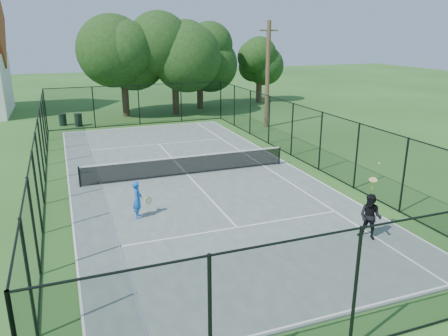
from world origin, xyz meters
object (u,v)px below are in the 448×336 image
object	(u,v)px
player_blue	(138,199)
player_black	(370,217)
tennis_net	(187,165)
trash_bin_left	(63,120)
utility_pole	(268,74)
trash_bin_right	(78,120)

from	to	relation	value
player_blue	player_black	bearing A→B (deg)	-32.75
tennis_net	player_blue	distance (m)	5.28
tennis_net	trash_bin_left	bearing A→B (deg)	110.29
utility_pole	player_black	distance (m)	18.60
player_blue	trash_bin_left	bearing A→B (deg)	96.93
trash_bin_right	utility_pole	size ratio (longest dim) A/B	0.13
player_blue	player_black	size ratio (longest dim) A/B	0.57
trash_bin_right	player_black	size ratio (longest dim) A/B	0.37
utility_pole	player_blue	size ratio (longest dim) A/B	5.23
trash_bin_left	utility_pole	world-z (taller)	utility_pole
player_blue	trash_bin_right	bearing A→B (deg)	93.79
utility_pole	player_black	xyz separation A→B (m)	(-4.76, -17.74, -2.95)
player_blue	player_black	world-z (taller)	player_black
trash_bin_right	utility_pole	distance (m)	14.30
trash_bin_left	trash_bin_right	world-z (taller)	trash_bin_right
tennis_net	player_blue	bearing A→B (deg)	-126.37
tennis_net	trash_bin_left	size ratio (longest dim) A/B	11.33
trash_bin_left	utility_pole	size ratio (longest dim) A/B	0.12
trash_bin_left	player_black	bearing A→B (deg)	-68.41
trash_bin_right	player_blue	xyz separation A→B (m)	(1.22, -18.34, 0.30)
trash_bin_right	player_blue	distance (m)	18.39
utility_pole	player_black	size ratio (longest dim) A/B	2.97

